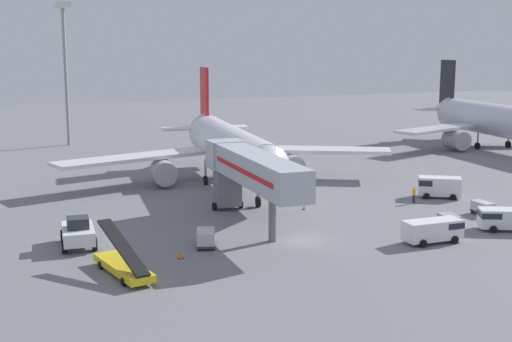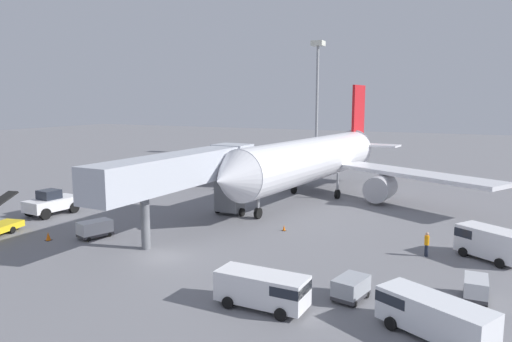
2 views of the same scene
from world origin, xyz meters
TOP-DOWN VIEW (x-y plane):
  - ground_plane at (0.00, 0.00)m, footprint 300.00×300.00m
  - airplane_at_gate at (2.84, 25.64)m, footprint 41.77×37.74m
  - jet_bridge at (-2.00, 6.72)m, footprint 3.85×20.01m
  - pushback_tug at (-17.88, 5.60)m, footprint 3.18×5.24m
  - belt_loader_truck at (-15.86, -3.08)m, footprint 3.29×7.62m
  - service_van_far_center at (19.11, -3.85)m, footprint 5.88×4.32m
  - service_van_rear_left at (21.61, 9.99)m, footprint 4.96×4.23m
  - service_van_mid_left at (10.48, -4.53)m, footprint 5.16×2.30m
  - baggage_cart_mid_right at (14.51, -1.35)m, footprint 1.88×2.54m
  - baggage_cart_near_right at (20.97, 1.82)m, footprint 1.34×2.30m
  - baggage_cart_near_center at (-8.02, 1.51)m, footprint 2.23×2.98m
  - ground_crew_worker_foreground at (17.52, 8.62)m, footprint 0.39×0.39m
  - safety_cone_alpha at (-10.86, -0.82)m, footprint 0.46×0.46m
  - safety_cone_bravo at (5.43, 10.40)m, footprint 0.33×0.33m
  - airplane_background at (52.13, 36.35)m, footprint 36.98×37.04m
  - apron_light_mast at (-10.86, 66.66)m, footprint 2.40×2.40m

SIDE VIEW (x-z plane):
  - ground_plane at x=0.00m, z-range 0.00..0.00m
  - safety_cone_bravo at x=5.43m, z-range 0.00..0.50m
  - safety_cone_alpha at x=-10.86m, z-range 0.00..0.70m
  - baggage_cart_near_right at x=20.97m, z-range 0.08..1.38m
  - baggage_cart_mid_right at x=14.51m, z-range 0.08..1.40m
  - belt_loader_truck at x=-15.86m, z-range -0.93..2.50m
  - baggage_cart_near_center at x=-8.02m, z-range 0.08..1.50m
  - ground_crew_worker_foreground at x=17.52m, z-range 0.05..1.88m
  - service_van_mid_left at x=10.48m, z-range 0.15..2.11m
  - service_van_far_center at x=19.11m, z-range 0.15..2.14m
  - pushback_tug at x=-17.88m, z-range -0.08..2.49m
  - service_van_rear_left at x=21.61m, z-range 0.15..2.44m
  - airplane_at_gate at x=2.84m, z-range -2.31..11.24m
  - airplane_background at x=52.13m, z-range -2.41..11.46m
  - jet_bridge at x=-2.00m, z-range 1.76..8.83m
  - apron_light_mast at x=-10.86m, z-range 4.77..28.12m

